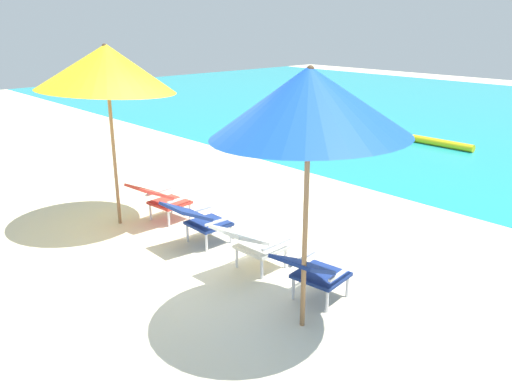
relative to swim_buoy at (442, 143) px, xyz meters
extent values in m
plane|color=beige|center=(1.16, -3.68, -0.10)|extent=(40.00, 40.00, 0.00)
cylinder|color=yellow|center=(0.00, 0.00, 0.00)|extent=(1.60, 0.18, 0.18)
cube|color=red|center=(-0.40, -7.62, 0.18)|extent=(0.57, 0.55, 0.04)
cube|color=red|center=(-0.36, -7.98, 0.45)|extent=(0.57, 0.57, 0.27)
cylinder|color=silver|center=(-0.64, -7.43, 0.03)|extent=(0.04, 0.04, 0.26)
cylinder|color=silver|center=(-0.20, -7.38, 0.03)|extent=(0.04, 0.04, 0.26)
cylinder|color=silver|center=(-0.60, -7.85, 0.03)|extent=(0.04, 0.04, 0.26)
cylinder|color=silver|center=(-0.16, -7.80, 0.03)|extent=(0.04, 0.04, 0.26)
cube|color=silver|center=(-0.66, -7.64, 0.30)|extent=(0.08, 0.50, 0.03)
cube|color=silver|center=(-0.14, -7.59, 0.30)|extent=(0.08, 0.50, 0.03)
cube|color=navy|center=(0.70, -7.70, 0.18)|extent=(0.52, 0.50, 0.04)
cube|color=navy|center=(0.69, -8.07, 0.45)|extent=(0.52, 0.52, 0.27)
cylinder|color=silver|center=(0.48, -7.49, 0.03)|extent=(0.04, 0.04, 0.26)
cylinder|color=silver|center=(0.92, -7.49, 0.03)|extent=(0.04, 0.04, 0.26)
cylinder|color=silver|center=(0.47, -7.91, 0.03)|extent=(0.04, 0.04, 0.26)
cylinder|color=silver|center=(0.91, -7.91, 0.03)|extent=(0.04, 0.04, 0.26)
cube|color=silver|center=(0.44, -7.70, 0.30)|extent=(0.03, 0.50, 0.03)
cube|color=silver|center=(0.96, -7.70, 0.30)|extent=(0.03, 0.50, 0.03)
cube|color=silver|center=(1.76, -7.70, 0.18)|extent=(0.54, 0.52, 0.04)
cube|color=silver|center=(1.77, -8.07, 0.45)|extent=(0.54, 0.54, 0.27)
cylinder|color=silver|center=(1.53, -7.50, 0.03)|extent=(0.04, 0.04, 0.26)
cylinder|color=silver|center=(1.97, -7.48, 0.03)|extent=(0.04, 0.04, 0.26)
cylinder|color=silver|center=(1.55, -7.92, 0.03)|extent=(0.04, 0.04, 0.26)
cylinder|color=silver|center=(1.99, -7.90, 0.03)|extent=(0.04, 0.04, 0.26)
cube|color=silver|center=(1.50, -7.71, 0.30)|extent=(0.05, 0.50, 0.03)
cube|color=silver|center=(2.02, -7.69, 0.30)|extent=(0.05, 0.50, 0.03)
cube|color=navy|center=(2.75, -7.72, 0.18)|extent=(0.58, 0.56, 0.04)
cube|color=navy|center=(2.80, -8.09, 0.45)|extent=(0.58, 0.58, 0.27)
cylinder|color=silver|center=(2.50, -7.55, 0.03)|extent=(0.04, 0.04, 0.26)
cylinder|color=silver|center=(2.94, -7.49, 0.03)|extent=(0.04, 0.04, 0.26)
cylinder|color=silver|center=(2.56, -7.96, 0.03)|extent=(0.04, 0.04, 0.26)
cylinder|color=silver|center=(3.00, -7.90, 0.03)|extent=(0.04, 0.04, 0.26)
cube|color=silver|center=(2.49, -7.76, 0.30)|extent=(0.10, 0.50, 0.03)
cube|color=silver|center=(3.01, -7.69, 0.30)|extent=(0.10, 0.50, 0.03)
cylinder|color=olive|center=(-0.80, -8.27, 0.92)|extent=(0.05, 0.05, 2.04)
cone|color=yellow|center=(-0.80, -8.27, 2.23)|extent=(2.41, 2.44, 0.75)
sphere|color=#4C3823|center=(-0.80, -8.27, 2.52)|extent=(0.07, 0.07, 0.07)
cylinder|color=olive|center=(2.99, -8.28, 0.90)|extent=(0.05, 0.05, 1.99)
cone|color=blue|center=(2.99, -8.28, 2.17)|extent=(2.30, 2.29, 0.69)
sphere|color=#4C3823|center=(2.99, -8.28, 2.45)|extent=(0.07, 0.07, 0.07)
camera|label=1|loc=(6.05, -11.73, 2.86)|focal=36.37mm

